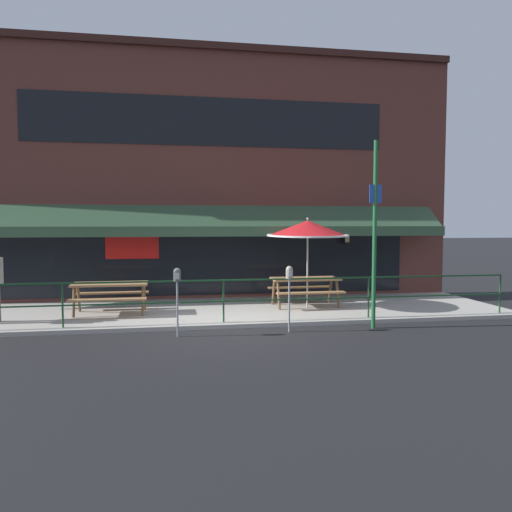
% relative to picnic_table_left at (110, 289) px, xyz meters
% --- Properties ---
extents(ground_plane, '(120.00, 120.00, 0.00)m').
position_rel_picnic_table_left_xyz_m(ground_plane, '(2.64, -1.79, -0.71)').
color(ground_plane, black).
extents(patio_deck, '(15.00, 4.00, 0.10)m').
position_rel_picnic_table_left_xyz_m(patio_deck, '(2.64, 0.21, -0.66)').
color(patio_deck, '#ADA89E').
rests_on(patio_deck, ground).
extents(restaurant_building, '(15.00, 1.60, 7.54)m').
position_rel_picnic_table_left_xyz_m(restaurant_building, '(2.64, 2.43, 3.04)').
color(restaurant_building, brown).
rests_on(restaurant_building, ground).
extents(patio_railing, '(13.84, 0.04, 0.97)m').
position_rel_picnic_table_left_xyz_m(patio_railing, '(2.64, -1.49, 0.09)').
color(patio_railing, '#194723').
rests_on(patio_railing, patio_deck).
extents(picnic_table_left, '(1.80, 1.42, 0.76)m').
position_rel_picnic_table_left_xyz_m(picnic_table_left, '(0.00, 0.00, 0.00)').
color(picnic_table_left, '#997047').
rests_on(picnic_table_left, patio_deck).
extents(picnic_table_centre, '(1.80, 1.42, 0.76)m').
position_rel_picnic_table_left_xyz_m(picnic_table_centre, '(5.03, 0.29, 0.00)').
color(picnic_table_centre, '#997047').
rests_on(picnic_table_centre, patio_deck).
extents(patio_umbrella_centre, '(2.14, 2.14, 2.38)m').
position_rel_picnic_table_left_xyz_m(patio_umbrella_centre, '(5.03, 0.08, 1.47)').
color(patio_umbrella_centre, '#B7B2A8').
rests_on(patio_umbrella_centre, patio_deck).
extents(parking_meter_near, '(0.15, 0.16, 1.42)m').
position_rel_picnic_table_left_xyz_m(parking_meter_near, '(1.60, -2.35, 0.44)').
color(parking_meter_near, gray).
rests_on(parking_meter_near, ground).
extents(parking_meter_far, '(0.15, 0.16, 1.42)m').
position_rel_picnic_table_left_xyz_m(parking_meter_far, '(3.96, -2.30, 0.44)').
color(parking_meter_far, gray).
rests_on(parking_meter_far, ground).
extents(street_sign_pole, '(0.28, 0.09, 4.12)m').
position_rel_picnic_table_left_xyz_m(street_sign_pole, '(5.89, -2.25, 1.41)').
color(street_sign_pole, '#1E6033').
rests_on(street_sign_pole, ground).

